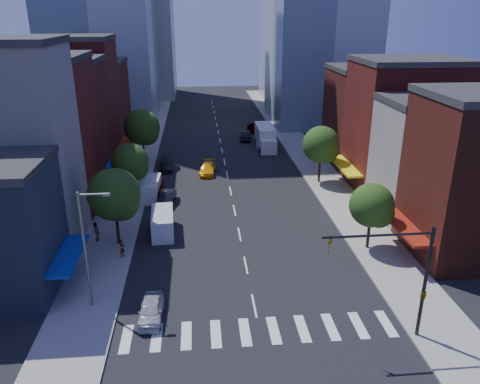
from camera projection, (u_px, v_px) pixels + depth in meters
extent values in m
plane|color=black|center=(254.00, 306.00, 34.88)|extent=(220.00, 220.00, 0.00)
cube|color=gray|center=(141.00, 156.00, 70.91)|extent=(5.00, 120.00, 0.15)
cube|color=gray|center=(303.00, 151.00, 73.08)|extent=(5.00, 120.00, 0.15)
cube|color=silver|center=(259.00, 331.00, 32.09)|extent=(19.00, 3.00, 0.01)
cube|color=beige|center=(1.00, 152.00, 40.96)|extent=(12.00, 8.00, 18.00)
cube|color=#5D1716|center=(34.00, 139.00, 49.21)|extent=(12.00, 9.00, 16.00)
cube|color=#4B1C12|center=(56.00, 125.00, 57.29)|extent=(12.00, 8.00, 15.00)
cube|color=#5D1716|center=(72.00, 104.00, 64.82)|extent=(12.00, 9.00, 17.00)
cube|color=#4B1C12|center=(88.00, 106.00, 74.36)|extent=(12.00, 10.00, 13.00)
cube|color=beige|center=(438.00, 161.00, 48.46)|extent=(12.00, 8.00, 12.00)
cube|color=#5D1716|center=(404.00, 127.00, 56.28)|extent=(12.00, 10.00, 15.00)
cube|color=#4B1C12|center=(373.00, 118.00, 65.92)|extent=(12.00, 10.00, 13.00)
cylinder|color=black|center=(425.00, 283.00, 30.11)|extent=(0.24, 0.24, 8.00)
cylinder|color=black|center=(378.00, 235.00, 28.51)|extent=(7.00, 0.16, 0.16)
imported|color=gold|center=(330.00, 246.00, 28.47)|extent=(0.22, 0.18, 1.10)
imported|color=gold|center=(423.00, 294.00, 30.40)|extent=(0.48, 2.24, 0.90)
cylinder|color=slate|center=(85.00, 251.00, 33.09)|extent=(0.20, 0.20, 9.00)
cylinder|color=slate|center=(93.00, 194.00, 31.63)|extent=(2.00, 0.14, 0.14)
cube|color=slate|center=(106.00, 195.00, 31.72)|extent=(0.50, 0.25, 0.18)
cylinder|color=black|center=(117.00, 224.00, 43.34)|extent=(0.28, 0.28, 3.92)
sphere|color=#1E3F12|center=(114.00, 194.00, 42.28)|extent=(4.80, 4.80, 4.80)
sphere|color=#1E3F12|center=(121.00, 203.00, 42.30)|extent=(3.36, 3.36, 3.36)
cylinder|color=black|center=(132.00, 185.00, 53.60)|extent=(0.28, 0.28, 3.64)
sphere|color=#1E3F12|center=(130.00, 162.00, 52.62)|extent=(4.20, 4.20, 4.20)
sphere|color=#1E3F12|center=(135.00, 168.00, 52.63)|extent=(2.94, 2.94, 2.94)
cylinder|color=black|center=(144.00, 149.00, 66.50)|extent=(0.28, 0.28, 4.20)
sphere|color=#1E3F12|center=(142.00, 127.00, 65.37)|extent=(5.00, 5.00, 5.00)
sphere|color=#1E3F12|center=(146.00, 133.00, 65.41)|extent=(3.50, 3.50, 3.50)
cylinder|color=black|center=(369.00, 231.00, 42.64)|extent=(0.28, 0.28, 3.36)
sphere|color=#1E3F12|center=(372.00, 205.00, 41.73)|extent=(4.00, 4.00, 4.00)
sphere|color=#1E3F12|center=(379.00, 212.00, 41.72)|extent=(2.80, 2.80, 2.80)
cylinder|color=black|center=(320.00, 167.00, 59.26)|extent=(0.28, 0.28, 3.92)
sphere|color=#1E3F12|center=(321.00, 144.00, 58.20)|extent=(4.60, 4.60, 4.60)
sphere|color=#1E3F12|center=(326.00, 150.00, 58.22)|extent=(3.22, 3.22, 3.22)
imported|color=#BABBBF|center=(151.00, 310.00, 33.19)|extent=(1.74, 4.15, 1.40)
imported|color=black|center=(167.00, 198.00, 53.20)|extent=(2.07, 4.45, 1.41)
imported|color=#999999|center=(151.00, 189.00, 55.49)|extent=(2.82, 5.99, 1.66)
imported|color=black|center=(166.00, 165.00, 64.72)|extent=(2.10, 4.59, 1.30)
cube|color=silver|center=(163.00, 223.00, 45.96)|extent=(2.37, 5.33, 2.19)
cube|color=black|center=(162.00, 229.00, 44.02)|extent=(1.99, 1.15, 0.94)
cylinder|color=black|center=(153.00, 238.00, 44.46)|extent=(0.30, 0.81, 0.79)
cylinder|color=black|center=(173.00, 237.00, 44.72)|extent=(0.30, 0.81, 0.79)
cylinder|color=black|center=(154.00, 223.00, 47.73)|extent=(0.30, 0.81, 0.79)
cylinder|color=black|center=(172.00, 221.00, 47.99)|extent=(0.30, 0.81, 0.79)
cube|color=silver|center=(150.00, 189.00, 54.81)|extent=(2.27, 5.29, 2.19)
cube|color=black|center=(148.00, 192.00, 52.85)|extent=(1.97, 1.11, 0.94)
cylinder|color=black|center=(141.00, 200.00, 53.37)|extent=(0.29, 0.80, 0.79)
cylinder|color=black|center=(157.00, 200.00, 53.47)|extent=(0.29, 0.80, 0.79)
cylinder|color=black|center=(145.00, 189.00, 56.68)|extent=(0.29, 0.80, 0.79)
cylinder|color=black|center=(160.00, 189.00, 56.78)|extent=(0.29, 0.80, 0.79)
imported|color=#FFB80D|center=(208.00, 169.00, 63.05)|extent=(2.60, 5.08, 1.41)
imported|color=black|center=(246.00, 135.00, 79.72)|extent=(2.21, 4.84, 1.54)
imported|color=#999999|center=(254.00, 127.00, 85.47)|extent=(2.38, 4.97, 1.64)
cube|color=silver|center=(265.00, 136.00, 75.09)|extent=(2.71, 7.14, 3.50)
cube|color=silver|center=(268.00, 147.00, 71.42)|extent=(2.43, 2.00, 2.19)
cylinder|color=black|center=(260.00, 150.00, 72.40)|extent=(0.34, 0.99, 0.98)
cylinder|color=black|center=(275.00, 149.00, 72.58)|extent=(0.34, 0.99, 0.98)
cylinder|color=black|center=(256.00, 142.00, 76.97)|extent=(0.34, 0.99, 0.98)
cylinder|color=black|center=(271.00, 141.00, 77.15)|extent=(0.34, 0.99, 0.98)
imported|color=#999999|center=(122.00, 248.00, 41.29)|extent=(0.59, 0.69, 1.60)
imported|color=#999999|center=(96.00, 232.00, 44.13)|extent=(0.87, 1.02, 1.84)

